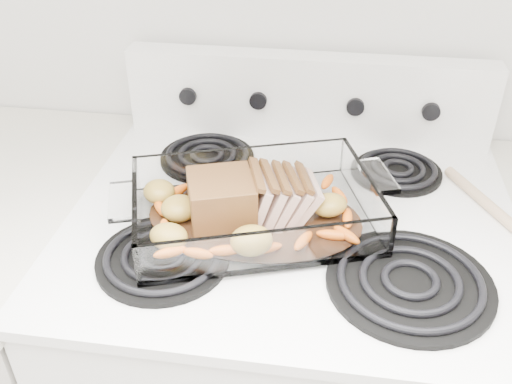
# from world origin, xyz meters

# --- Properties ---
(electric_range) EXTENTS (0.78, 0.70, 1.12)m
(electric_range) POSITION_xyz_m (0.00, 1.66, 0.48)
(electric_range) COLOR white
(electric_range) RESTS_ON ground
(counter_left) EXTENTS (0.58, 0.68, 0.93)m
(counter_left) POSITION_xyz_m (-0.67, 1.66, 0.47)
(counter_left) COLOR beige
(counter_left) RESTS_ON ground
(baking_dish) EXTENTS (0.39, 0.26, 0.08)m
(baking_dish) POSITION_xyz_m (-0.06, 1.61, 0.96)
(baking_dish) COLOR white
(baking_dish) RESTS_ON electric_range
(pork_roast) EXTENTS (0.22, 0.10, 0.08)m
(pork_roast) POSITION_xyz_m (-0.08, 1.61, 0.99)
(pork_roast) COLOR brown
(pork_roast) RESTS_ON baking_dish
(roast_vegetables) EXTENTS (0.33, 0.18, 0.04)m
(roast_vegetables) POSITION_xyz_m (-0.07, 1.64, 0.97)
(roast_vegetables) COLOR orange
(roast_vegetables) RESTS_ON baking_dish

